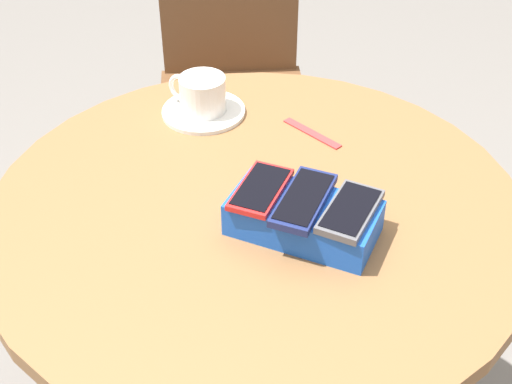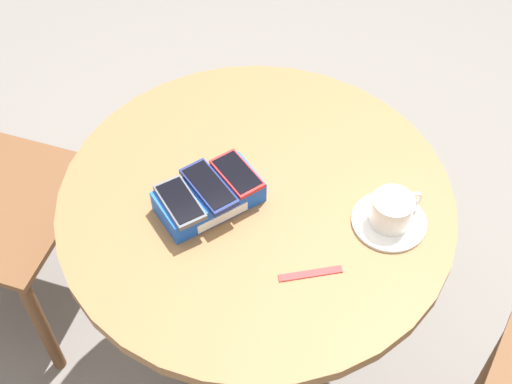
# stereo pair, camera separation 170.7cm
# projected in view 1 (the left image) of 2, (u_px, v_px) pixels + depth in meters

# --- Properties ---
(round_table) EXTENTS (0.86, 0.86, 0.76)m
(round_table) POSITION_uv_depth(u_px,v_px,m) (256.00, 269.00, 1.23)
(round_table) COLOR #2D2D2D
(round_table) RESTS_ON ground_plane
(phone_box) EXTENTS (0.24, 0.15, 0.05)m
(phone_box) POSITION_uv_depth(u_px,v_px,m) (303.00, 218.00, 1.07)
(phone_box) COLOR blue
(phone_box) RESTS_ON round_table
(phone_gray) EXTENTS (0.08, 0.13, 0.01)m
(phone_gray) POSITION_uv_depth(u_px,v_px,m) (350.00, 211.00, 1.02)
(phone_gray) COLOR #515156
(phone_gray) RESTS_ON phone_box
(phone_navy) EXTENTS (0.09, 0.15, 0.01)m
(phone_navy) POSITION_uv_depth(u_px,v_px,m) (304.00, 200.00, 1.05)
(phone_navy) COLOR navy
(phone_navy) RESTS_ON phone_box
(phone_red) EXTENTS (0.09, 0.13, 0.01)m
(phone_red) POSITION_uv_depth(u_px,v_px,m) (261.00, 189.00, 1.07)
(phone_red) COLOR red
(phone_red) RESTS_ON phone_box
(saucer) EXTENTS (0.16, 0.16, 0.01)m
(saucer) POSITION_uv_depth(u_px,v_px,m) (204.00, 111.00, 1.35)
(saucer) COLOR silver
(saucer) RESTS_ON round_table
(coffee_cup) EXTENTS (0.12, 0.09, 0.07)m
(coffee_cup) POSITION_uv_depth(u_px,v_px,m) (202.00, 93.00, 1.33)
(coffee_cup) COLOR silver
(coffee_cup) RESTS_ON saucer
(lanyard_strap) EXTENTS (0.13, 0.04, 0.00)m
(lanyard_strap) POSITION_uv_depth(u_px,v_px,m) (312.00, 133.00, 1.30)
(lanyard_strap) COLOR red
(lanyard_strap) RESTS_ON round_table
(chair_near_window) EXTENTS (0.57, 0.57, 0.89)m
(chair_near_window) POSITION_uv_depth(u_px,v_px,m) (233.00, 92.00, 1.99)
(chair_near_window) COLOR brown
(chair_near_window) RESTS_ON ground_plane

